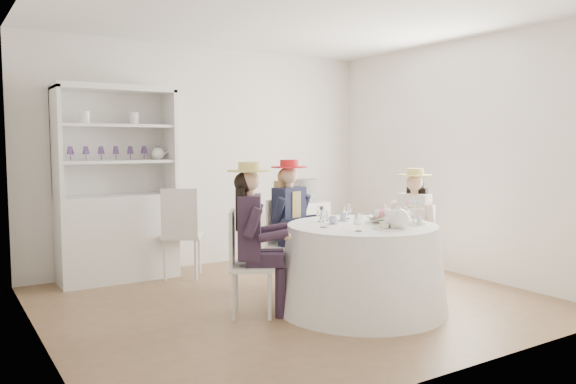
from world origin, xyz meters
TOP-DOWN VIEW (x-y plane):
  - ground at (0.00, 0.00)m, footprint 4.50×4.50m
  - ceiling at (0.00, 0.00)m, footprint 4.50×4.50m
  - wall_back at (0.00, 2.00)m, footprint 4.50×0.00m
  - wall_front at (0.00, -2.00)m, footprint 4.50×0.00m
  - wall_left at (-2.25, 0.00)m, footprint 0.00×4.50m
  - wall_right at (2.25, 0.00)m, footprint 0.00×4.50m
  - tea_table at (0.39, -0.55)m, footprint 1.56×1.56m
  - hutch at (-1.19, 1.77)m, footprint 1.40×0.82m
  - side_table at (1.33, 1.75)m, footprint 0.48×0.48m
  - hatbox at (1.33, 1.75)m, footprint 0.40×0.40m
  - guest_left at (-0.55, -0.19)m, footprint 0.58×0.54m
  - guest_mid at (0.25, 0.45)m, footprint 0.51×0.55m
  - guest_right at (1.34, -0.24)m, footprint 0.52×0.48m
  - spare_chair at (-0.58, 1.42)m, footprint 0.58×0.58m
  - teacup_a at (0.16, -0.41)m, footprint 0.09×0.09m
  - teacup_b at (0.37, -0.29)m, footprint 0.10×0.10m
  - teacup_c at (0.65, -0.42)m, footprint 0.09×0.09m
  - flower_bowl at (0.60, -0.55)m, footprint 0.26×0.26m
  - flower_arrangement at (0.56, -0.66)m, footprint 0.19×0.18m
  - table_teapot at (0.48, -0.93)m, footprint 0.27×0.19m
  - sandwich_plate at (0.39, -0.88)m, footprint 0.26×0.26m
  - cupcake_stand at (0.79, -0.80)m, footprint 0.23×0.23m
  - stemware_set at (0.39, -0.55)m, footprint 0.86×0.86m

SIDE VIEW (x-z plane):
  - ground at x=0.00m, z-range 0.00..0.00m
  - side_table at x=1.33m, z-range 0.00..0.74m
  - tea_table at x=0.39m, z-range 0.00..0.78m
  - spare_chair at x=-0.58m, z-range 0.04..1.06m
  - guest_right at x=1.34m, z-range 0.08..1.34m
  - hutch at x=-1.19m, z-range -0.31..1.83m
  - guest_mid at x=0.25m, z-range 0.09..1.44m
  - guest_left at x=-0.55m, z-range 0.09..1.45m
  - sandwich_plate at x=0.39m, z-range 0.77..0.83m
  - flower_bowl at x=0.60m, z-range 0.78..0.84m
  - teacup_a at x=0.16m, z-range 0.78..0.85m
  - teacup_c at x=0.65m, z-range 0.78..0.85m
  - teacup_b at x=0.37m, z-range 0.78..0.85m
  - stemware_set at x=0.39m, z-range 0.78..0.93m
  - cupcake_stand at x=0.79m, z-range 0.76..0.97m
  - table_teapot at x=0.48m, z-range 0.77..0.97m
  - flower_arrangement at x=0.56m, z-range 0.84..0.91m
  - hatbox at x=1.33m, z-range 0.74..1.04m
  - wall_back at x=0.00m, z-range -0.90..3.60m
  - wall_front at x=0.00m, z-range -0.90..3.60m
  - wall_left at x=-2.25m, z-range -0.90..3.60m
  - wall_right at x=2.25m, z-range -0.90..3.60m
  - ceiling at x=0.00m, z-range 2.70..2.70m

